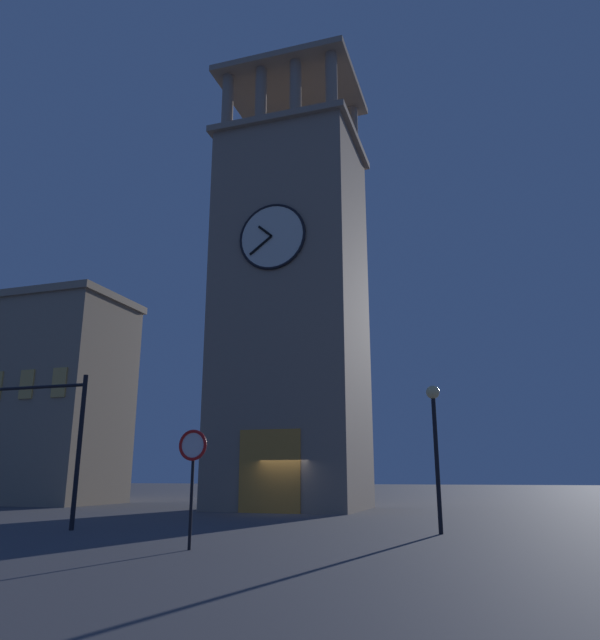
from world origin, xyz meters
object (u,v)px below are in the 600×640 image
object	(u,v)px
clocktower	(292,305)
adjacent_wing_building	(4,400)
street_lamp	(435,427)
traffic_signal_near	(43,422)
no_horn_sign	(193,455)

from	to	relation	value
clocktower	adjacent_wing_building	size ratio (longest dim) A/B	1.64
clocktower	street_lamp	size ratio (longest dim) A/B	6.14
traffic_signal_near	street_lamp	distance (m)	13.66
adjacent_wing_building	no_horn_sign	world-z (taller)	adjacent_wing_building
clocktower	street_lamp	world-z (taller)	clocktower
adjacent_wing_building	traffic_signal_near	xyz separation A→B (m)	(-16.73, 15.03, -3.22)
adjacent_wing_building	clocktower	bearing A→B (deg)	176.99
adjacent_wing_building	no_horn_sign	distance (m)	31.27
clocktower	street_lamp	distance (m)	16.63
clocktower	traffic_signal_near	xyz separation A→B (m)	(4.66, 13.91, -7.84)
traffic_signal_near	street_lamp	size ratio (longest dim) A/B	1.13
traffic_signal_near	street_lamp	xyz separation A→B (m)	(-13.45, -2.40, -0.33)
adjacent_wing_building	no_horn_sign	xyz separation A→B (m)	(-24.67, 18.66, -4.56)
clocktower	traffic_signal_near	distance (m)	16.63
no_horn_sign	street_lamp	bearing A→B (deg)	-132.42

